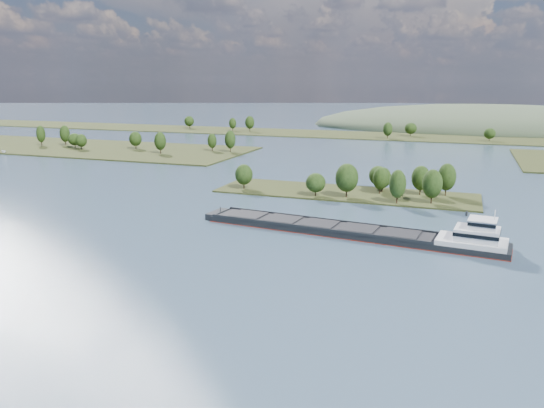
% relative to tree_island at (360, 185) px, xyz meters
% --- Properties ---
extents(ground, '(1800.00, 1800.00, 0.00)m').
position_rel_tree_island_xyz_m(ground, '(-6.21, -58.87, -3.92)').
color(ground, '#334858').
rests_on(ground, ground).
extents(tree_island, '(100.00, 30.84, 13.87)m').
position_rel_tree_island_xyz_m(tree_island, '(0.00, 0.00, 0.00)').
color(tree_island, '#293015').
rests_on(tree_island, ground).
extents(left_bank, '(300.00, 80.00, 15.53)m').
position_rel_tree_island_xyz_m(left_bank, '(-234.08, 81.24, -2.94)').
color(left_bank, '#293015').
rests_on(left_bank, ground).
extents(back_shoreline, '(900.00, 60.00, 14.54)m').
position_rel_tree_island_xyz_m(back_shoreline, '(0.85, 220.87, -3.26)').
color(back_shoreline, '#293015').
rests_on(back_shoreline, ground).
extents(hill_west, '(320.00, 160.00, 44.00)m').
position_rel_tree_island_xyz_m(hill_west, '(53.79, 321.13, -3.92)').
color(hill_west, '#3B4A33').
rests_on(hill_west, ground).
extents(cargo_barge, '(89.43, 20.23, 12.01)m').
position_rel_tree_island_xyz_m(cargo_barge, '(11.82, -53.82, -2.41)').
color(cargo_barge, black).
rests_on(cargo_barge, ground).
extents(motorboat, '(5.97, 4.84, 2.20)m').
position_rel_tree_island_xyz_m(motorboat, '(-223.05, 44.41, -2.82)').
color(motorboat, silver).
rests_on(motorboat, ground).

